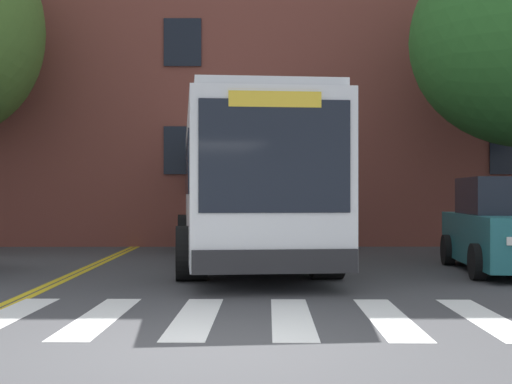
{
  "coord_description": "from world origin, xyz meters",
  "views": [
    {
      "loc": [
        0.41,
        -6.94,
        1.54
      ],
      "look_at": [
        0.52,
        8.3,
        1.58
      ],
      "focal_mm": 50.0,
      "sensor_mm": 36.0,
      "label": 1
    }
  ],
  "objects": [
    {
      "name": "lane_line_yellow_inner",
      "position": [
        -3.06,
        15.96,
        0.0
      ],
      "size": [
        0.12,
        36.0,
        0.01
      ],
      "primitive_type": "cube",
      "color": "gold",
      "rests_on": "ground"
    },
    {
      "name": "city_bus",
      "position": [
        0.22,
        9.32,
        1.79
      ],
      "size": [
        3.76,
        11.55,
        3.35
      ],
      "color": "white",
      "rests_on": "ground"
    },
    {
      "name": "ground_plane",
      "position": [
        0.0,
        0.0,
        0.0
      ],
      "size": [
        120.0,
        120.0,
        0.0
      ],
      "primitive_type": "plane",
      "color": "#424244"
    },
    {
      "name": "building_facade",
      "position": [
        3.18,
        17.73,
        5.65
      ],
      "size": [
        35.83,
        7.85,
        11.29
      ],
      "color": "brown",
      "rests_on": "ground"
    },
    {
      "name": "car_teal_far_lane",
      "position": [
        5.49,
        7.05,
        0.85
      ],
      "size": [
        2.34,
        4.54,
        1.87
      ],
      "color": "#236B70",
      "rests_on": "ground"
    },
    {
      "name": "lane_line_yellow_outer",
      "position": [
        -2.9,
        15.96,
        0.0
      ],
      "size": [
        0.12,
        36.0,
        0.01
      ],
      "primitive_type": "cube",
      "color": "gold",
      "rests_on": "ground"
    },
    {
      "name": "crosswalk",
      "position": [
        -0.88,
        1.96,
        0.0
      ],
      "size": [
        11.35,
        3.31,
        0.01
      ],
      "color": "white",
      "rests_on": "ground"
    }
  ]
}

